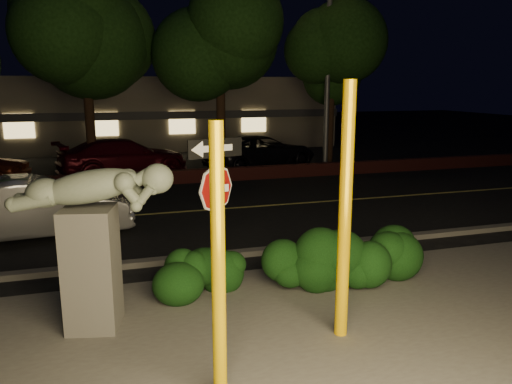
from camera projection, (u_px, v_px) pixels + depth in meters
ground at (169, 191)px, 17.09m from camera, size 90.00×90.00×0.00m
patio at (270, 352)px, 6.79m from camera, size 14.00×6.00×0.02m
road at (182, 212)px, 14.28m from camera, size 80.00×8.00×0.01m
lane_marking at (182, 212)px, 14.28m from camera, size 80.00×0.12×0.00m
curb at (211, 256)px, 10.43m from camera, size 80.00×0.25×0.12m
brick_wall at (164, 178)px, 18.25m from camera, size 40.00×0.35×0.50m
parking_lot at (150, 162)px, 23.64m from camera, size 40.00×12.00×0.01m
building at (137, 111)px, 30.69m from camera, size 22.00×10.20×4.00m
tree_far_b at (83, 15)px, 18.10m from camera, size 5.20×5.20×8.41m
tree_far_c at (220, 30)px, 19.22m from camera, size 4.80×4.80×7.84m
tree_far_d at (332, 40)px, 21.16m from camera, size 4.40×4.40×7.42m
yellow_pole_left at (218, 266)px, 5.51m from camera, size 0.16×0.16×3.22m
yellow_pole_right at (345, 214)px, 6.90m from camera, size 0.18×0.18×3.65m
signpost at (216, 189)px, 7.85m from camera, size 0.91×0.28×2.76m
sculpture at (92, 229)px, 7.19m from camera, size 2.32×1.08×2.48m
hedge_center at (207, 268)px, 8.55m from camera, size 1.94×0.99×0.99m
hedge_right at (321, 259)px, 8.72m from camera, size 2.05×1.58×1.19m
hedge_far_right at (375, 253)px, 9.16m from camera, size 1.75×1.27×1.11m
streetlight at (324, 16)px, 19.77m from camera, size 1.57×0.50×10.49m
silver_sedan at (35, 208)px, 11.77m from camera, size 4.54×2.02×1.45m
parked_car_darkred at (124, 157)px, 19.93m from camera, size 5.49×3.28×1.49m
parked_car_dark at (260, 152)px, 21.80m from camera, size 5.64×3.95×1.43m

